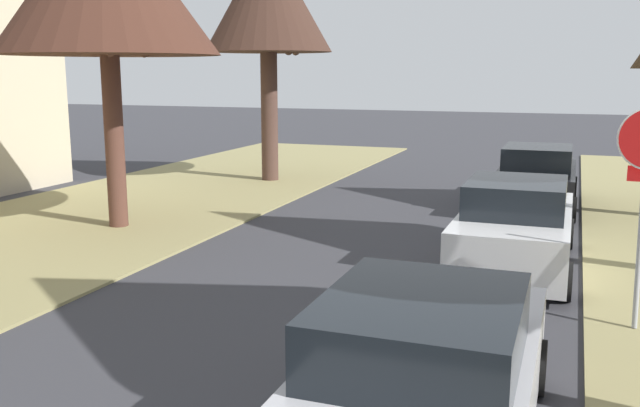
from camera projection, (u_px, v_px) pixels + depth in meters
name	position (u px, v px, depth m)	size (l,w,h in m)	color
parked_sedan_silver	(424.00, 384.00, 6.05)	(1.95, 4.41, 1.57)	#BCBCC1
parked_sedan_white	(515.00, 227.00, 12.10)	(1.95, 4.41, 1.57)	white
parked_sedan_black	(537.00, 179.00, 17.48)	(1.95, 4.41, 1.57)	black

